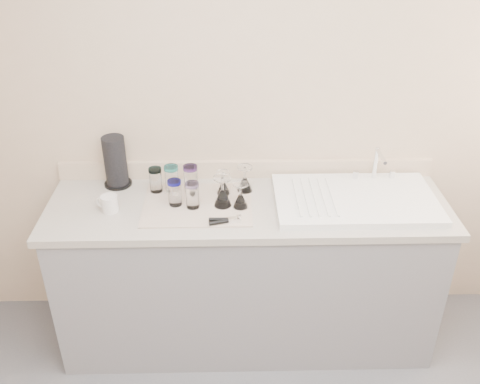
{
  "coord_description": "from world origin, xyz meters",
  "views": [
    {
      "loc": [
        -0.09,
        -1.13,
        2.34
      ],
      "look_at": [
        -0.04,
        1.15,
        1.0
      ],
      "focal_mm": 40.0,
      "sensor_mm": 36.0,
      "label": 1
    }
  ],
  "objects_px": {
    "goblet_front_right": "(241,199)",
    "sink_unit": "(355,199)",
    "goblet_back_right": "(245,183)",
    "tumbler_cyan": "(172,179)",
    "white_mug": "(109,203)",
    "tumbler_purple": "(191,179)",
    "tumbler_lavender": "(192,195)",
    "tumbler_teal": "(156,180)",
    "tumbler_blue": "(175,192)",
    "paper_towel_roll": "(115,162)",
    "goblet_back_left": "(223,186)",
    "goblet_front_left": "(223,196)",
    "can_opener": "(225,220)"
  },
  "relations": [
    {
      "from": "tumbler_purple",
      "to": "white_mug",
      "type": "xyz_separation_m",
      "value": [
        -0.4,
        -0.17,
        -0.04
      ]
    },
    {
      "from": "goblet_front_right",
      "to": "paper_towel_roll",
      "type": "bearing_deg",
      "value": 158.8
    },
    {
      "from": "white_mug",
      "to": "sink_unit",
      "type": "bearing_deg",
      "value": 2.45
    },
    {
      "from": "tumbler_blue",
      "to": "goblet_back_left",
      "type": "xyz_separation_m",
      "value": [
        0.24,
        0.1,
        -0.03
      ]
    },
    {
      "from": "tumbler_lavender",
      "to": "goblet_front_right",
      "type": "height_order",
      "value": "tumbler_lavender"
    },
    {
      "from": "tumbler_lavender",
      "to": "goblet_front_left",
      "type": "relative_size",
      "value": 0.86
    },
    {
      "from": "tumbler_cyan",
      "to": "goblet_front_right",
      "type": "distance_m",
      "value": 0.39
    },
    {
      "from": "tumbler_purple",
      "to": "sink_unit",
      "type": "bearing_deg",
      "value": -7.99
    },
    {
      "from": "goblet_front_left",
      "to": "goblet_front_right",
      "type": "height_order",
      "value": "goblet_front_left"
    },
    {
      "from": "tumbler_purple",
      "to": "goblet_front_left",
      "type": "bearing_deg",
      "value": -40.77
    },
    {
      "from": "goblet_back_right",
      "to": "tumbler_teal",
      "type": "bearing_deg",
      "value": 179.49
    },
    {
      "from": "sink_unit",
      "to": "tumbler_cyan",
      "type": "xyz_separation_m",
      "value": [
        -0.95,
        0.12,
        0.06
      ]
    },
    {
      "from": "paper_towel_roll",
      "to": "goblet_back_left",
      "type": "bearing_deg",
      "value": -11.91
    },
    {
      "from": "sink_unit",
      "to": "goblet_back_left",
      "type": "xyz_separation_m",
      "value": [
        -0.68,
        0.09,
        0.03
      ]
    },
    {
      "from": "goblet_front_left",
      "to": "goblet_front_right",
      "type": "bearing_deg",
      "value": -10.96
    },
    {
      "from": "sink_unit",
      "to": "goblet_back_left",
      "type": "distance_m",
      "value": 0.69
    },
    {
      "from": "tumbler_purple",
      "to": "goblet_back_right",
      "type": "distance_m",
      "value": 0.28
    },
    {
      "from": "can_opener",
      "to": "paper_towel_roll",
      "type": "xyz_separation_m",
      "value": [
        -0.58,
        0.39,
        0.12
      ]
    },
    {
      "from": "tumbler_lavender",
      "to": "paper_towel_roll",
      "type": "height_order",
      "value": "paper_towel_roll"
    },
    {
      "from": "tumbler_cyan",
      "to": "goblet_front_right",
      "type": "height_order",
      "value": "tumbler_cyan"
    },
    {
      "from": "goblet_back_right",
      "to": "tumbler_cyan",
      "type": "bearing_deg",
      "value": 179.62
    },
    {
      "from": "tumbler_teal",
      "to": "goblet_front_right",
      "type": "height_order",
      "value": "same"
    },
    {
      "from": "tumbler_teal",
      "to": "goblet_back_right",
      "type": "height_order",
      "value": "goblet_back_right"
    },
    {
      "from": "goblet_front_right",
      "to": "white_mug",
      "type": "xyz_separation_m",
      "value": [
        -0.66,
        -0.01,
        -0.01
      ]
    },
    {
      "from": "goblet_back_left",
      "to": "sink_unit",
      "type": "bearing_deg",
      "value": -7.76
    },
    {
      "from": "tumbler_cyan",
      "to": "tumbler_teal",
      "type": "bearing_deg",
      "value": 178.87
    },
    {
      "from": "goblet_back_right",
      "to": "white_mug",
      "type": "xyz_separation_m",
      "value": [
        -0.68,
        -0.17,
        -0.01
      ]
    },
    {
      "from": "tumbler_teal",
      "to": "tumbler_purple",
      "type": "xyz_separation_m",
      "value": [
        0.18,
        -0.0,
        0.01
      ]
    },
    {
      "from": "tumbler_teal",
      "to": "goblet_back_right",
      "type": "distance_m",
      "value": 0.47
    },
    {
      "from": "sink_unit",
      "to": "goblet_back_right",
      "type": "bearing_deg",
      "value": 168.03
    },
    {
      "from": "tumbler_teal",
      "to": "goblet_back_left",
      "type": "height_order",
      "value": "tumbler_teal"
    },
    {
      "from": "tumbler_purple",
      "to": "tumbler_lavender",
      "type": "bearing_deg",
      "value": -83.79
    },
    {
      "from": "tumbler_teal",
      "to": "paper_towel_roll",
      "type": "height_order",
      "value": "paper_towel_roll"
    },
    {
      "from": "goblet_back_left",
      "to": "goblet_front_left",
      "type": "relative_size",
      "value": 0.79
    },
    {
      "from": "sink_unit",
      "to": "tumbler_blue",
      "type": "height_order",
      "value": "sink_unit"
    },
    {
      "from": "goblet_back_right",
      "to": "tumbler_purple",
      "type": "bearing_deg",
      "value": -179.84
    },
    {
      "from": "goblet_back_left",
      "to": "paper_towel_roll",
      "type": "distance_m",
      "value": 0.59
    },
    {
      "from": "tumbler_cyan",
      "to": "goblet_front_right",
      "type": "relative_size",
      "value": 1.09
    },
    {
      "from": "goblet_front_right",
      "to": "white_mug",
      "type": "relative_size",
      "value": 1.09
    },
    {
      "from": "goblet_front_right",
      "to": "sink_unit",
      "type": "bearing_deg",
      "value": 4.12
    },
    {
      "from": "white_mug",
      "to": "paper_towel_roll",
      "type": "distance_m",
      "value": 0.28
    },
    {
      "from": "tumbler_blue",
      "to": "paper_towel_roll",
      "type": "relative_size",
      "value": 0.49
    },
    {
      "from": "tumbler_blue",
      "to": "goblet_back_left",
      "type": "relative_size",
      "value": 1.09
    },
    {
      "from": "goblet_back_right",
      "to": "goblet_front_left",
      "type": "xyz_separation_m",
      "value": [
        -0.12,
        -0.15,
        0.01
      ]
    },
    {
      "from": "tumbler_blue",
      "to": "can_opener",
      "type": "height_order",
      "value": "tumbler_blue"
    },
    {
      "from": "goblet_front_left",
      "to": "goblet_front_right",
      "type": "distance_m",
      "value": 0.09
    },
    {
      "from": "can_opener",
      "to": "white_mug",
      "type": "height_order",
      "value": "white_mug"
    },
    {
      "from": "tumbler_cyan",
      "to": "can_opener",
      "type": "relative_size",
      "value": 0.94
    },
    {
      "from": "goblet_front_left",
      "to": "can_opener",
      "type": "xyz_separation_m",
      "value": [
        0.01,
        -0.16,
        -0.04
      ]
    },
    {
      "from": "sink_unit",
      "to": "white_mug",
      "type": "height_order",
      "value": "sink_unit"
    }
  ]
}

